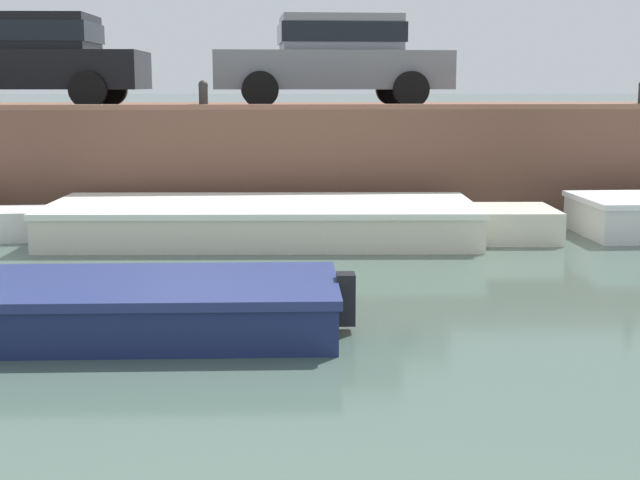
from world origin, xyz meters
The scene contains 8 objects.
ground_plane centered at (0.00, 6.04, 0.00)m, with size 400.00×400.00×0.00m, color #42564C.
far_quay_wall centered at (0.00, 15.09, 0.87)m, with size 60.00×6.00×1.74m, color brown.
far_wall_coping centered at (0.00, 12.21, 1.78)m, with size 60.00×0.24×0.08m, color brown.
boat_moored_central_cream centered at (0.05, 10.51, 0.26)m, with size 7.05×2.65×0.52m.
motorboat_passing centered at (-2.18, 5.89, 0.23)m, with size 5.80×1.72×0.95m.
car_left_inner_black centered at (-4.17, 13.97, 2.59)m, with size 4.06×2.05×1.54m.
car_centre_grey centered at (1.02, 13.98, 2.59)m, with size 4.07×2.05×1.54m.
mooring_bollard_mid centered at (-1.13, 12.34, 1.98)m, with size 0.15×0.15×0.45m.
Camera 1 is at (-0.24, -1.68, 2.12)m, focal length 50.00 mm.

